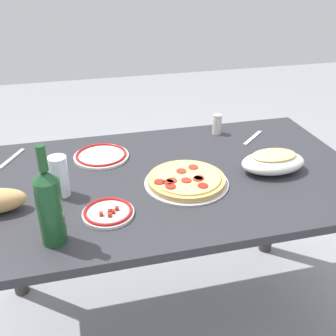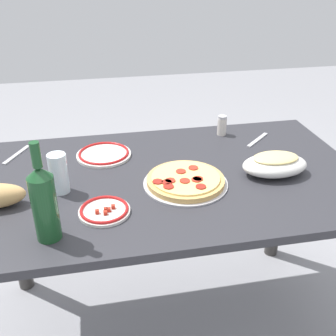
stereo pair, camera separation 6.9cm
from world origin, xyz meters
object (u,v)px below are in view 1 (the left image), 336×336
Objects in this scene: side_plate_far at (108,212)px; spice_shaker at (217,124)px; pepperoni_pizza at (186,180)px; water_glass at (59,176)px; wine_bottle at (50,205)px; side_plate_near at (101,156)px; baked_pasta_dish at (273,161)px; dining_table at (168,204)px.

spice_shaker reaches higher than side_plate_far.
water_glass is at bearing 175.25° from pepperoni_pizza.
wine_bottle is 0.53m from side_plate_near.
wine_bottle is 2.13× the size of water_glass.
baked_pasta_dish is at bearing 15.99° from wine_bottle.
side_plate_far is (-0.62, -0.13, -0.03)m from baked_pasta_dish.
water_glass is at bearing 131.25° from side_plate_far.
dining_table is 0.33m from side_plate_near.
water_glass reaches higher than side_plate_near.
side_plate_near is at bearing 56.84° from water_glass.
baked_pasta_dish reaches higher than dining_table.
water_glass reaches higher than side_plate_far.
wine_bottle reaches higher than side_plate_far.
dining_table is 8.83× the size of side_plate_far.
side_plate_far is (0.14, -0.16, -0.06)m from water_glass.
wine_bottle is (-0.40, -0.29, 0.24)m from dining_table.
side_plate_far is at bearing -140.89° from dining_table.
baked_pasta_dish reaches higher than side_plate_far.
wine_bottle is 3.41× the size of spice_shaker.
spice_shaker is (0.26, 0.39, 0.03)m from pepperoni_pizza.
water_glass is at bearing 84.83° from wine_bottle.
side_plate_far is at bearing -136.76° from spice_shaker.
spice_shaker is (-0.08, 0.38, 0.00)m from baked_pasta_dish.
side_plate_far is (-0.02, -0.40, 0.00)m from side_plate_near.
baked_pasta_dish is at bearing -23.75° from side_plate_near.
side_plate_far is at bearing -92.89° from side_plate_near.
side_plate_near is at bearing 69.80° from wine_bottle.
wine_bottle is at bearing -150.25° from side_plate_far.
dining_table is at bearing 170.71° from baked_pasta_dish.
spice_shaker is (0.68, 0.35, -0.03)m from water_glass.
pepperoni_pizza is 1.23× the size of baked_pasta_dish.
baked_pasta_dish is 0.81m from wine_bottle.
pepperoni_pizza is 0.99× the size of wine_bottle.
pepperoni_pizza reaches higher than side_plate_far.
side_plate_far is (0.16, 0.09, -0.11)m from wine_bottle.
side_plate_near is (-0.22, 0.20, 0.13)m from dining_table.
dining_table is 10.20× the size of water_glass.
spice_shaker is at bearing 40.58° from wine_bottle.
dining_table is at bearing -42.61° from side_plate_near.
dining_table is 4.78× the size of wine_bottle.
side_plate_far is 1.85× the size of spice_shaker.
spice_shaker reaches higher than baked_pasta_dish.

